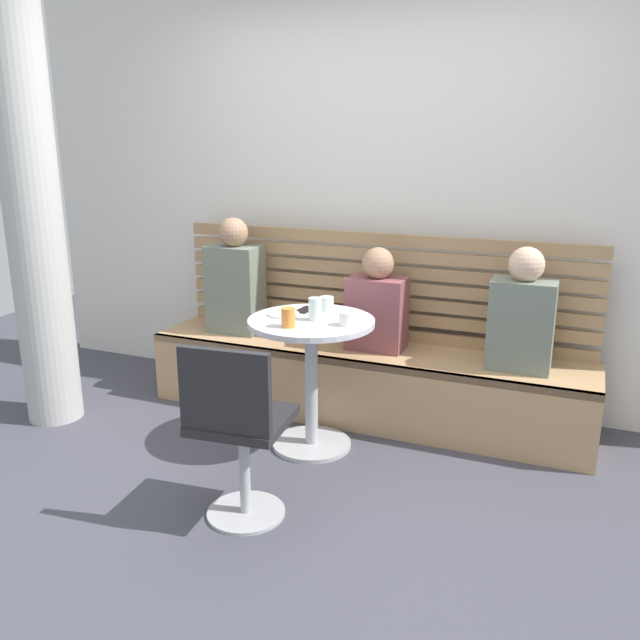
{
  "coord_description": "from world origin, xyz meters",
  "views": [
    {
      "loc": [
        1.2,
        -2.38,
        1.67
      ],
      "look_at": [
        -0.06,
        0.66,
        0.75
      ],
      "focal_mm": 36.69,
      "sensor_mm": 36.0,
      "label": 1
    }
  ],
  "objects": [
    {
      "name": "ground",
      "position": [
        0.0,
        0.0,
        0.0
      ],
      "size": [
        8.0,
        8.0,
        0.0
      ],
      "primitive_type": "plane",
      "color": "#42424C"
    },
    {
      "name": "back_wall",
      "position": [
        0.0,
        1.64,
        1.45
      ],
      "size": [
        5.2,
        0.1,
        2.9
      ],
      "primitive_type": "cube",
      "color": "silver",
      "rests_on": "ground"
    },
    {
      "name": "concrete_pillar",
      "position": [
        -1.75,
        0.45,
        1.4
      ],
      "size": [
        0.32,
        0.32,
        2.8
      ],
      "primitive_type": "cylinder",
      "color": "#B2B2AD",
      "rests_on": "ground"
    },
    {
      "name": "booth_bench",
      "position": [
        0.0,
        1.2,
        0.22
      ],
      "size": [
        2.7,
        0.52,
        0.44
      ],
      "color": "tan",
      "rests_on": "ground"
    },
    {
      "name": "booth_backrest",
      "position": [
        0.0,
        1.44,
        0.78
      ],
      "size": [
        2.65,
        0.04,
        0.67
      ],
      "color": "#A68157",
      "rests_on": "booth_bench"
    },
    {
      "name": "cafe_table",
      "position": [
        -0.13,
        0.69,
        0.52
      ],
      "size": [
        0.68,
        0.68,
        0.74
      ],
      "color": "#ADADB2",
      "rests_on": "ground"
    },
    {
      "name": "white_chair",
      "position": [
        -0.13,
        -0.12,
        0.46
      ],
      "size": [
        0.44,
        0.44,
        0.85
      ],
      "color": "#ADADB2",
      "rests_on": "ground"
    },
    {
      "name": "person_adult",
      "position": [
        -0.9,
        1.23,
        0.77
      ],
      "size": [
        0.34,
        0.22,
        0.75
      ],
      "color": "slate",
      "rests_on": "booth_bench"
    },
    {
      "name": "person_child_left",
      "position": [
        0.9,
        1.19,
        0.74
      ],
      "size": [
        0.34,
        0.22,
        0.68
      ],
      "color": "slate",
      "rests_on": "booth_bench"
    },
    {
      "name": "person_child_middle",
      "position": [
        0.07,
        1.23,
        0.71
      ],
      "size": [
        0.34,
        0.22,
        0.62
      ],
      "color": "brown",
      "rests_on": "booth_bench"
    },
    {
      "name": "cup_glass_short",
      "position": [
        -0.12,
        0.89,
        0.78
      ],
      "size": [
        0.08,
        0.08,
        0.08
      ],
      "primitive_type": "cylinder",
      "color": "silver",
      "rests_on": "cafe_table"
    },
    {
      "name": "cup_glass_tall",
      "position": [
        -0.1,
        0.68,
        0.8
      ],
      "size": [
        0.07,
        0.07,
        0.12
      ],
      "primitive_type": "cylinder",
      "color": "silver",
      "rests_on": "cafe_table"
    },
    {
      "name": "cup_tumbler_orange",
      "position": [
        -0.18,
        0.51,
        0.79
      ],
      "size": [
        0.07,
        0.07,
        0.1
      ],
      "primitive_type": "cylinder",
      "color": "orange",
      "rests_on": "cafe_table"
    },
    {
      "name": "cup_ceramic_white",
      "position": [
        0.09,
        0.65,
        0.78
      ],
      "size": [
        0.08,
        0.08,
        0.07
      ],
      "primitive_type": "cylinder",
      "color": "white",
      "rests_on": "cafe_table"
    },
    {
      "name": "plate_small",
      "position": [
        -0.3,
        0.71,
        0.75
      ],
      "size": [
        0.17,
        0.17,
        0.01
      ],
      "primitive_type": "cylinder",
      "color": "white",
      "rests_on": "cafe_table"
    },
    {
      "name": "phone_on_table",
      "position": [
        -0.23,
        0.85,
        0.74
      ],
      "size": [
        0.08,
        0.14,
        0.01
      ],
      "primitive_type": "cube",
      "rotation": [
        0.0,
        0.0,
        3.06
      ],
      "color": "black",
      "rests_on": "cafe_table"
    }
  ]
}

